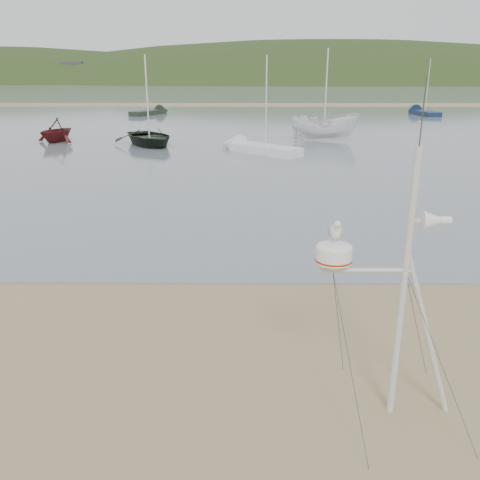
{
  "coord_description": "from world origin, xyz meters",
  "views": [
    {
      "loc": [
        2.68,
        -7.17,
        4.85
      ],
      "look_at": [
        2.63,
        1.0,
        2.12
      ],
      "focal_mm": 38.0,
      "sensor_mm": 36.0,
      "label": 1
    }
  ],
  "objects_px": {
    "boat_dark": "(148,105)",
    "sailboat_blue_far": "(418,112)",
    "sailboat_dark_mid": "(156,112)",
    "sailboat_white_near": "(247,147)",
    "boat_white": "(325,105)",
    "boat_red": "(55,119)",
    "mast_rig": "(394,344)"
  },
  "relations": [
    {
      "from": "sailboat_dark_mid",
      "to": "sailboat_white_near",
      "type": "distance_m",
      "value": 30.59
    },
    {
      "from": "boat_dark",
      "to": "sailboat_blue_far",
      "type": "bearing_deg",
      "value": 15.19
    },
    {
      "from": "mast_rig",
      "to": "boat_white",
      "type": "relative_size",
      "value": 0.97
    },
    {
      "from": "boat_white",
      "to": "sailboat_white_near",
      "type": "relative_size",
      "value": 0.8
    },
    {
      "from": "sailboat_white_near",
      "to": "sailboat_blue_far",
      "type": "distance_m",
      "value": 35.08
    },
    {
      "from": "boat_white",
      "to": "sailboat_dark_mid",
      "type": "distance_m",
      "value": 28.52
    },
    {
      "from": "boat_white",
      "to": "sailboat_blue_far",
      "type": "relative_size",
      "value": 0.73
    },
    {
      "from": "mast_rig",
      "to": "boat_dark",
      "type": "distance_m",
      "value": 29.52
    },
    {
      "from": "boat_dark",
      "to": "boat_white",
      "type": "distance_m",
      "value": 12.51
    },
    {
      "from": "boat_red",
      "to": "sailboat_blue_far",
      "type": "relative_size",
      "value": 0.46
    },
    {
      "from": "sailboat_white_near",
      "to": "boat_white",
      "type": "bearing_deg",
      "value": 43.24
    },
    {
      "from": "mast_rig",
      "to": "boat_white",
      "type": "distance_m",
      "value": 31.25
    },
    {
      "from": "mast_rig",
      "to": "sailboat_dark_mid",
      "type": "relative_size",
      "value": 0.76
    },
    {
      "from": "boat_red",
      "to": "sailboat_white_near",
      "type": "height_order",
      "value": "sailboat_white_near"
    },
    {
      "from": "mast_rig",
      "to": "boat_dark",
      "type": "bearing_deg",
      "value": 106.74
    },
    {
      "from": "sailboat_dark_mid",
      "to": "boat_white",
      "type": "bearing_deg",
      "value": -55.67
    },
    {
      "from": "boat_white",
      "to": "mast_rig",
      "type": "bearing_deg",
      "value": 177.77
    },
    {
      "from": "mast_rig",
      "to": "sailboat_white_near",
      "type": "bearing_deg",
      "value": 94.25
    },
    {
      "from": "boat_red",
      "to": "boat_white",
      "type": "distance_m",
      "value": 19.09
    },
    {
      "from": "mast_rig",
      "to": "sailboat_dark_mid",
      "type": "xyz_separation_m",
      "value": [
        -12.33,
        54.47,
        -0.86
      ]
    },
    {
      "from": "boat_dark",
      "to": "boat_red",
      "type": "height_order",
      "value": "boat_dark"
    },
    {
      "from": "mast_rig",
      "to": "boat_white",
      "type": "xyz_separation_m",
      "value": [
        3.71,
        31.0,
        1.36
      ]
    },
    {
      "from": "boat_red",
      "to": "sailboat_white_near",
      "type": "relative_size",
      "value": 0.51
    },
    {
      "from": "mast_rig",
      "to": "sailboat_blue_far",
      "type": "bearing_deg",
      "value": 71.52
    },
    {
      "from": "boat_red",
      "to": "sailboat_blue_far",
      "type": "height_order",
      "value": "sailboat_blue_far"
    },
    {
      "from": "boat_dark",
      "to": "sailboat_blue_far",
      "type": "height_order",
      "value": "sailboat_blue_far"
    },
    {
      "from": "mast_rig",
      "to": "sailboat_blue_far",
      "type": "relative_size",
      "value": 0.7
    },
    {
      "from": "mast_rig",
      "to": "boat_red",
      "type": "bearing_deg",
      "value": 117.22
    },
    {
      "from": "sailboat_dark_mid",
      "to": "boat_dark",
      "type": "bearing_deg",
      "value": -81.68
    },
    {
      "from": "mast_rig",
      "to": "sailboat_white_near",
      "type": "height_order",
      "value": "sailboat_white_near"
    },
    {
      "from": "boat_red",
      "to": "boat_white",
      "type": "bearing_deg",
      "value": 24.44
    },
    {
      "from": "boat_white",
      "to": "boat_red",
      "type": "bearing_deg",
      "value": 98.2
    }
  ]
}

